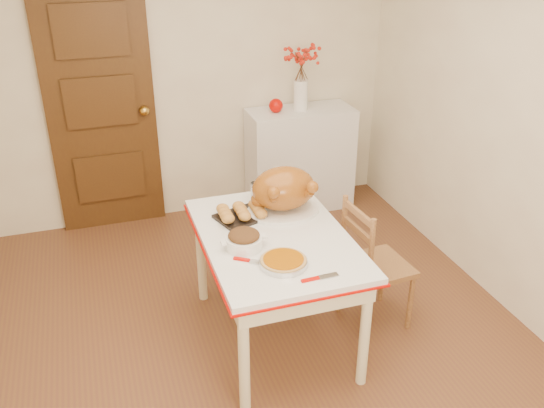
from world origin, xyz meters
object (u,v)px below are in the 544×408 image
object	(u,v)px
sideboard	(300,159)
pumpkin_pie	(283,261)
chair_oak	(377,263)
turkey_platter	(283,191)
kitchen_table	(275,288)

from	to	relation	value
sideboard	pumpkin_pie	size ratio (longest dim) A/B	3.54
chair_oak	turkey_platter	distance (m)	0.76
kitchen_table	pumpkin_pie	xyz separation A→B (m)	(-0.06, -0.32, 0.40)
sideboard	kitchen_table	xyz separation A→B (m)	(-0.80, -1.70, -0.09)
sideboard	kitchen_table	world-z (taller)	sideboard
turkey_platter	pumpkin_pie	world-z (taller)	turkey_platter
kitchen_table	turkey_platter	xyz separation A→B (m)	(0.14, 0.26, 0.52)
sideboard	chair_oak	world-z (taller)	sideboard
chair_oak	sideboard	bearing A→B (deg)	-8.62
kitchen_table	turkey_platter	bearing A→B (deg)	61.13
pumpkin_pie	chair_oak	bearing A→B (deg)	21.16
sideboard	chair_oak	bearing A→B (deg)	-94.04
sideboard	pumpkin_pie	world-z (taller)	sideboard
sideboard	pumpkin_pie	distance (m)	2.22
kitchen_table	chair_oak	xyz separation A→B (m)	(0.68, -0.04, 0.06)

